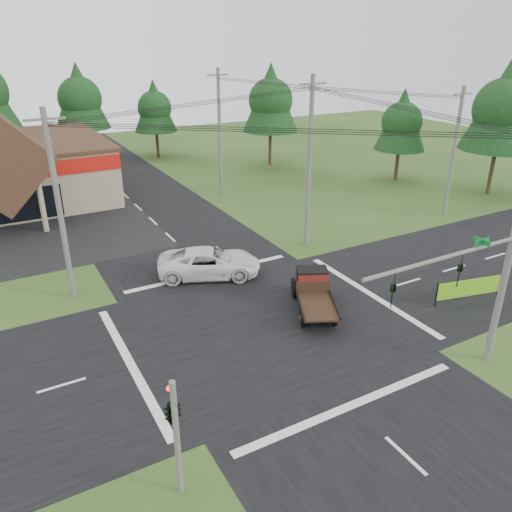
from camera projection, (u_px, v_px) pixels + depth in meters
ground at (265, 325)px, 25.69m from camera, size 120.00×120.00×0.00m
road_ns at (265, 325)px, 25.68m from camera, size 12.00×120.00×0.02m
road_ew at (265, 325)px, 25.68m from camera, size 120.00×12.00×0.02m
traffic_signal_mast at (479, 281)px, 20.49m from camera, size 8.12×0.24×7.00m
traffic_signal_corner at (172, 402)px, 15.08m from camera, size 0.53×2.48×4.40m
utility_pole_nr at (512, 246)px, 20.74m from camera, size 2.00×0.30×11.00m
utility_pole_nw at (59, 207)px, 26.35m from camera, size 2.00×0.30×10.50m
utility_pole_ne at (309, 163)px, 33.25m from camera, size 2.00×0.30×11.50m
utility_pole_far at (454, 151)px, 39.74m from camera, size 2.00×0.30×10.20m
utility_pole_n at (220, 133)px, 44.50m from camera, size 2.00×0.30×11.20m
tree_row_d at (79, 96)px, 56.27m from camera, size 6.16×6.16×11.11m
tree_row_e at (154, 106)px, 58.77m from camera, size 5.04×5.04×9.09m
tree_side_ne at (271, 98)px, 54.67m from camera, size 6.16×6.16×11.11m
tree_side_e_near at (402, 120)px, 49.18m from camera, size 5.04×5.04×9.09m
tree_side_e_far at (504, 106)px, 43.75m from camera, size 6.72×6.72×12.12m
antique_flatbed_truck at (314, 294)px, 26.61m from camera, size 3.88×5.30×2.08m
roadside_banner at (468, 290)px, 27.68m from camera, size 4.13×1.02×1.43m
white_pickup at (209, 262)px, 30.71m from camera, size 6.89×5.18×1.74m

